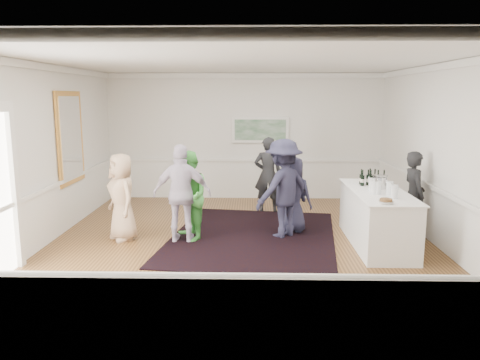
{
  "coord_description": "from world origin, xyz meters",
  "views": [
    {
      "loc": [
        0.19,
        -7.98,
        2.63
      ],
      "look_at": [
        -0.02,
        0.2,
        1.15
      ],
      "focal_mm": 35.0,
      "sensor_mm": 36.0,
      "label": 1
    }
  ],
  "objects_px": {
    "guest_lilac": "(182,194)",
    "ice_bucket": "(380,182)",
    "nut_bowl": "(386,201)",
    "guest_tan": "(122,197)",
    "guest_navy": "(293,195)",
    "guest_green": "(189,196)",
    "guest_dark_a": "(283,188)",
    "guest_dark_b": "(268,175)",
    "serving_table": "(377,218)",
    "bartender": "(414,195)"
  },
  "relations": [
    {
      "from": "guest_lilac",
      "to": "ice_bucket",
      "type": "xyz_separation_m",
      "value": [
        3.56,
        0.12,
        0.21
      ]
    },
    {
      "from": "guest_lilac",
      "to": "ice_bucket",
      "type": "relative_size",
      "value": 6.87
    },
    {
      "from": "ice_bucket",
      "to": "nut_bowl",
      "type": "distance_m",
      "value": 1.24
    },
    {
      "from": "guest_tan",
      "to": "nut_bowl",
      "type": "bearing_deg",
      "value": 37.67
    },
    {
      "from": "guest_navy",
      "to": "ice_bucket",
      "type": "bearing_deg",
      "value": -175.83
    },
    {
      "from": "guest_green",
      "to": "nut_bowl",
      "type": "bearing_deg",
      "value": 41.43
    },
    {
      "from": "guest_tan",
      "to": "guest_navy",
      "type": "relative_size",
      "value": 1.09
    },
    {
      "from": "guest_tan",
      "to": "guest_lilac",
      "type": "relative_size",
      "value": 0.9
    },
    {
      "from": "guest_tan",
      "to": "nut_bowl",
      "type": "height_order",
      "value": "guest_tan"
    },
    {
      "from": "guest_dark_a",
      "to": "guest_dark_b",
      "type": "distance_m",
      "value": 1.94
    },
    {
      "from": "guest_dark_a",
      "to": "guest_navy",
      "type": "height_order",
      "value": "guest_dark_a"
    },
    {
      "from": "serving_table",
      "to": "nut_bowl",
      "type": "distance_m",
      "value": 1.16
    },
    {
      "from": "guest_dark_b",
      "to": "nut_bowl",
      "type": "height_order",
      "value": "guest_dark_b"
    },
    {
      "from": "guest_tan",
      "to": "guest_dark_a",
      "type": "relative_size",
      "value": 0.87
    },
    {
      "from": "bartender",
      "to": "guest_dark_b",
      "type": "xyz_separation_m",
      "value": [
        -2.64,
        1.94,
        0.05
      ]
    },
    {
      "from": "guest_tan",
      "to": "guest_dark_a",
      "type": "height_order",
      "value": "guest_dark_a"
    },
    {
      "from": "guest_navy",
      "to": "nut_bowl",
      "type": "height_order",
      "value": "guest_navy"
    },
    {
      "from": "guest_green",
      "to": "guest_navy",
      "type": "bearing_deg",
      "value": 78.32
    },
    {
      "from": "serving_table",
      "to": "guest_dark_b",
      "type": "distance_m",
      "value": 3.04
    },
    {
      "from": "guest_green",
      "to": "serving_table",
      "type": "bearing_deg",
      "value": 58.71
    },
    {
      "from": "guest_navy",
      "to": "ice_bucket",
      "type": "height_order",
      "value": "guest_navy"
    },
    {
      "from": "guest_dark_a",
      "to": "guest_dark_b",
      "type": "relative_size",
      "value": 1.07
    },
    {
      "from": "ice_bucket",
      "to": "guest_dark_b",
      "type": "bearing_deg",
      "value": 131.73
    },
    {
      "from": "guest_dark_a",
      "to": "guest_navy",
      "type": "bearing_deg",
      "value": -162.13
    },
    {
      "from": "guest_tan",
      "to": "guest_navy",
      "type": "bearing_deg",
      "value": 63.17
    },
    {
      "from": "guest_green",
      "to": "ice_bucket",
      "type": "xyz_separation_m",
      "value": [
        3.46,
        -0.0,
        0.27
      ]
    },
    {
      "from": "serving_table",
      "to": "guest_lilac",
      "type": "height_order",
      "value": "guest_lilac"
    },
    {
      "from": "ice_bucket",
      "to": "guest_dark_a",
      "type": "bearing_deg",
      "value": 171.77
    },
    {
      "from": "guest_tan",
      "to": "ice_bucket",
      "type": "bearing_deg",
      "value": 52.92
    },
    {
      "from": "nut_bowl",
      "to": "guest_tan",
      "type": "bearing_deg",
      "value": 164.86
    },
    {
      "from": "guest_green",
      "to": "guest_dark_b",
      "type": "relative_size",
      "value": 0.96
    },
    {
      "from": "serving_table",
      "to": "nut_bowl",
      "type": "height_order",
      "value": "nut_bowl"
    },
    {
      "from": "guest_dark_b",
      "to": "ice_bucket",
      "type": "distance_m",
      "value": 2.92
    },
    {
      "from": "serving_table",
      "to": "ice_bucket",
      "type": "bearing_deg",
      "value": 68.06
    },
    {
      "from": "bartender",
      "to": "guest_dark_a",
      "type": "relative_size",
      "value": 0.88
    },
    {
      "from": "guest_green",
      "to": "guest_dark_b",
      "type": "xyz_separation_m",
      "value": [
        1.52,
        2.17,
        0.04
      ]
    },
    {
      "from": "guest_green",
      "to": "guest_lilac",
      "type": "xyz_separation_m",
      "value": [
        -0.1,
        -0.13,
        0.07
      ]
    },
    {
      "from": "ice_bucket",
      "to": "nut_bowl",
      "type": "xyz_separation_m",
      "value": [
        -0.23,
        -1.22,
        -0.08
      ]
    },
    {
      "from": "guest_tan",
      "to": "guest_dark_b",
      "type": "xyz_separation_m",
      "value": [
        2.75,
        2.18,
        0.06
      ]
    },
    {
      "from": "ice_bucket",
      "to": "nut_bowl",
      "type": "relative_size",
      "value": 1.12
    },
    {
      "from": "guest_navy",
      "to": "guest_tan",
      "type": "bearing_deg",
      "value": 35.44
    },
    {
      "from": "guest_green",
      "to": "nut_bowl",
      "type": "relative_size",
      "value": 7.08
    },
    {
      "from": "serving_table",
      "to": "guest_lilac",
      "type": "bearing_deg",
      "value": 178.79
    },
    {
      "from": "guest_dark_a",
      "to": "guest_green",
      "type": "bearing_deg",
      "value": -30.3
    },
    {
      "from": "guest_green",
      "to": "guest_dark_a",
      "type": "relative_size",
      "value": 0.89
    },
    {
      "from": "guest_dark_a",
      "to": "guest_navy",
      "type": "distance_m",
      "value": 0.43
    },
    {
      "from": "guest_dark_a",
      "to": "ice_bucket",
      "type": "relative_size",
      "value": 7.12
    },
    {
      "from": "guest_dark_a",
      "to": "nut_bowl",
      "type": "distance_m",
      "value": 2.09
    },
    {
      "from": "guest_navy",
      "to": "serving_table",
      "type": "bearing_deg",
      "value": 176.62
    },
    {
      "from": "serving_table",
      "to": "guest_navy",
      "type": "xyz_separation_m",
      "value": [
        -1.42,
        0.77,
        0.24
      ]
    }
  ]
}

